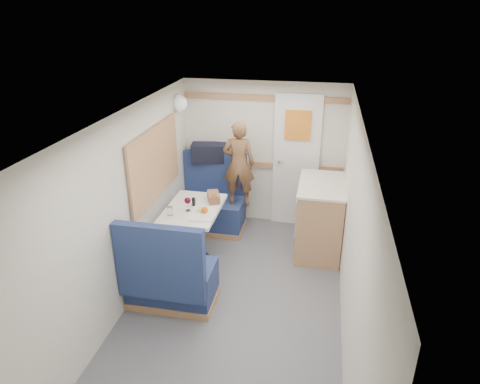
% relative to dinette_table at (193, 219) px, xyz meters
% --- Properties ---
extents(floor, '(4.50, 4.50, 0.00)m').
position_rel_dinette_table_xyz_m(floor, '(0.65, -1.00, -0.57)').
color(floor, '#515156').
rests_on(floor, ground).
extents(ceiling, '(4.50, 4.50, 0.00)m').
position_rel_dinette_table_xyz_m(ceiling, '(0.65, -1.00, 1.43)').
color(ceiling, silver).
rests_on(ceiling, wall_back).
extents(wall_back, '(2.20, 0.02, 2.00)m').
position_rel_dinette_table_xyz_m(wall_back, '(0.65, 1.25, 0.43)').
color(wall_back, silver).
rests_on(wall_back, floor).
extents(wall_left, '(0.02, 4.50, 2.00)m').
position_rel_dinette_table_xyz_m(wall_left, '(-0.45, -1.00, 0.43)').
color(wall_left, silver).
rests_on(wall_left, floor).
extents(wall_right, '(0.02, 4.50, 2.00)m').
position_rel_dinette_table_xyz_m(wall_right, '(1.75, -1.00, 0.43)').
color(wall_right, silver).
rests_on(wall_right, floor).
extents(oak_trim_low, '(2.15, 0.02, 0.08)m').
position_rel_dinette_table_xyz_m(oak_trim_low, '(0.65, 1.23, 0.28)').
color(oak_trim_low, '#A9774C').
rests_on(oak_trim_low, wall_back).
extents(oak_trim_high, '(2.15, 0.02, 0.08)m').
position_rel_dinette_table_xyz_m(oak_trim_high, '(0.65, 1.23, 1.21)').
color(oak_trim_high, '#A9774C').
rests_on(oak_trim_high, wall_back).
extents(side_window, '(0.04, 1.30, 0.72)m').
position_rel_dinette_table_xyz_m(side_window, '(-0.43, 0.00, 0.68)').
color(side_window, '#A1B297').
rests_on(side_window, wall_left).
extents(rear_door, '(0.62, 0.12, 1.86)m').
position_rel_dinette_table_xyz_m(rear_door, '(1.10, 1.22, 0.41)').
color(rear_door, white).
rests_on(rear_door, wall_back).
extents(dinette_table, '(0.62, 0.92, 0.72)m').
position_rel_dinette_table_xyz_m(dinette_table, '(0.00, 0.00, 0.00)').
color(dinette_table, white).
rests_on(dinette_table, floor).
extents(bench_far, '(0.90, 0.59, 1.05)m').
position_rel_dinette_table_xyz_m(bench_far, '(-0.00, 0.86, -0.27)').
color(bench_far, navy).
rests_on(bench_far, floor).
extents(bench_near, '(0.90, 0.59, 1.05)m').
position_rel_dinette_table_xyz_m(bench_near, '(-0.00, -0.86, -0.27)').
color(bench_near, navy).
rests_on(bench_near, floor).
extents(ledge, '(0.90, 0.14, 0.04)m').
position_rel_dinette_table_xyz_m(ledge, '(-0.00, 1.12, 0.31)').
color(ledge, '#A9774C').
rests_on(ledge, bench_far).
extents(dome_light, '(0.20, 0.20, 0.20)m').
position_rel_dinette_table_xyz_m(dome_light, '(-0.39, 0.85, 1.18)').
color(dome_light, white).
rests_on(dome_light, wall_left).
extents(galley_counter, '(0.57, 0.92, 0.92)m').
position_rel_dinette_table_xyz_m(galley_counter, '(1.47, 0.55, -0.10)').
color(galley_counter, '#A9774C').
rests_on(galley_counter, floor).
extents(person, '(0.43, 0.29, 1.13)m').
position_rel_dinette_table_xyz_m(person, '(0.39, 0.78, 0.45)').
color(person, brown).
rests_on(person, bench_far).
extents(duffel_bag, '(0.55, 0.33, 0.25)m').
position_rel_dinette_table_xyz_m(duffel_bag, '(-0.07, 1.12, 0.46)').
color(duffel_bag, black).
rests_on(duffel_bag, ledge).
extents(tray, '(0.29, 0.36, 0.02)m').
position_rel_dinette_table_xyz_m(tray, '(0.16, -0.16, 0.16)').
color(tray, white).
rests_on(tray, dinette_table).
extents(orange_fruit, '(0.07, 0.07, 0.07)m').
position_rel_dinette_table_xyz_m(orange_fruit, '(0.18, -0.13, 0.21)').
color(orange_fruit, orange).
rests_on(orange_fruit, tray).
extents(cheese_block, '(0.13, 0.11, 0.04)m').
position_rel_dinette_table_xyz_m(cheese_block, '(0.15, -0.09, 0.19)').
color(cheese_block, '#DDCF80').
rests_on(cheese_block, tray).
extents(wine_glass, '(0.08, 0.08, 0.17)m').
position_rel_dinette_table_xyz_m(wine_glass, '(-0.03, -0.09, 0.28)').
color(wine_glass, white).
rests_on(wine_glass, dinette_table).
extents(tumbler_left, '(0.06, 0.06, 0.10)m').
position_rel_dinette_table_xyz_m(tumbler_left, '(-0.19, -0.23, 0.20)').
color(tumbler_left, white).
rests_on(tumbler_left, dinette_table).
extents(beer_glass, '(0.07, 0.07, 0.11)m').
position_rel_dinette_table_xyz_m(beer_glass, '(0.21, 0.16, 0.21)').
color(beer_glass, brown).
rests_on(beer_glass, dinette_table).
extents(pepper_grinder, '(0.04, 0.04, 0.10)m').
position_rel_dinette_table_xyz_m(pepper_grinder, '(-0.01, 0.06, 0.20)').
color(pepper_grinder, black).
rests_on(pepper_grinder, dinette_table).
extents(salt_grinder, '(0.04, 0.04, 0.09)m').
position_rel_dinette_table_xyz_m(salt_grinder, '(-0.00, 0.11, 0.20)').
color(salt_grinder, silver).
rests_on(salt_grinder, dinette_table).
extents(bread_loaf, '(0.21, 0.27, 0.10)m').
position_rel_dinette_table_xyz_m(bread_loaf, '(0.19, 0.23, 0.20)').
color(bread_loaf, brown).
rests_on(bread_loaf, dinette_table).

